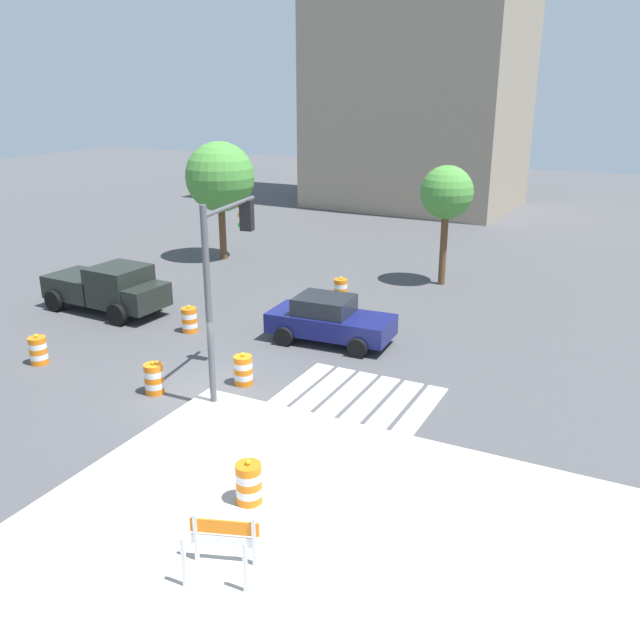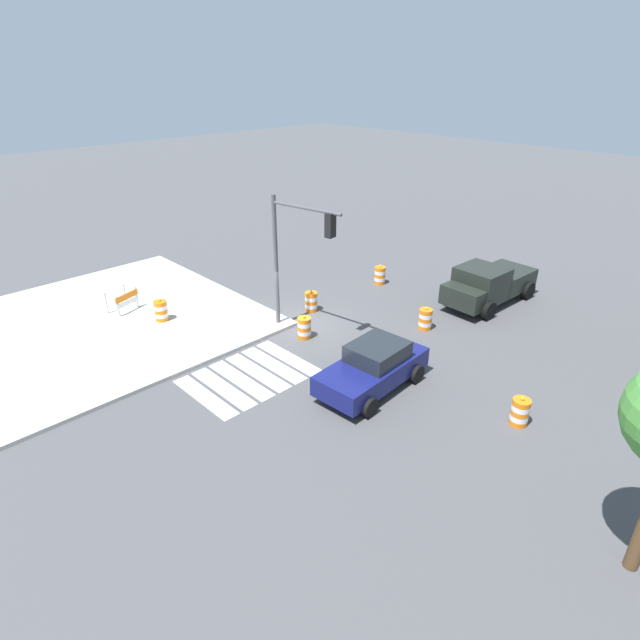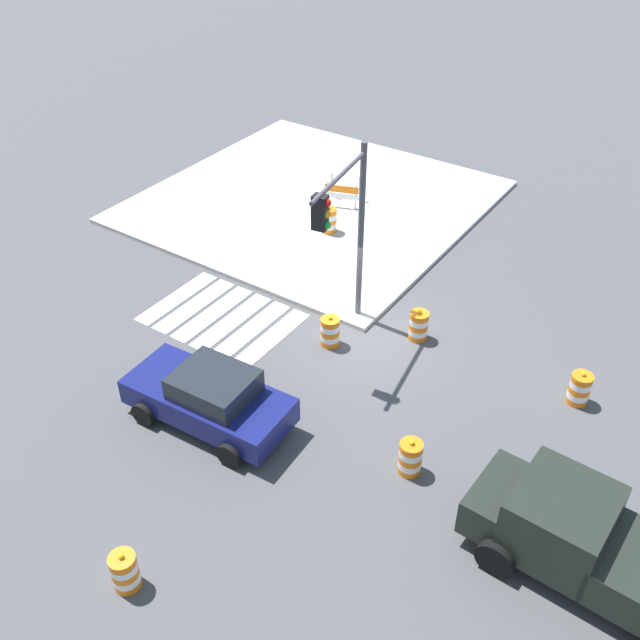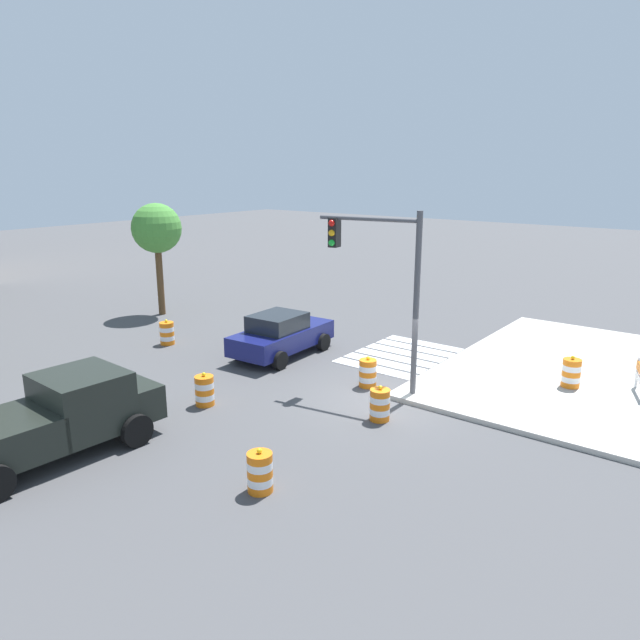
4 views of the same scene
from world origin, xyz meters
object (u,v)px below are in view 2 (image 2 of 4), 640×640
Objects in this scene: traffic_barrel_median_far at (304,328)px; traffic_barrel_on_sidewalk at (161,311)px; traffic_barrel_crosswalk_end at (311,302)px; traffic_barrel_near_corner at (425,319)px; sports_car at (373,367)px; traffic_barrel_far_curb at (520,412)px; pickup_truck at (487,285)px; traffic_light_pole at (297,243)px; traffic_barrel_median_near at (380,275)px; construction_barricade at (125,299)px.

traffic_barrel_median_far is 1.00× the size of traffic_barrel_on_sidewalk.
traffic_barrel_on_sidewalk reaches higher than traffic_barrel_crosswalk_end.
traffic_barrel_near_corner is at bearing 115.73° from traffic_barrel_crosswalk_end.
sports_car reaches higher than traffic_barrel_near_corner.
traffic_barrel_far_curb is 1.00× the size of traffic_barrel_on_sidewalk.
pickup_truck is 9.07m from traffic_barrel_median_far.
traffic_light_pole is (-0.89, -4.82, 3.10)m from sports_car.
traffic_light_pole is (-0.15, -0.49, 3.46)m from traffic_barrel_median_far.
traffic_barrel_crosswalk_end is 4.09m from traffic_light_pole.
traffic_barrel_median_far is (-0.75, -4.34, -0.36)m from sports_car.
pickup_truck is 5.34m from traffic_barrel_median_near.
traffic_barrel_far_curb is 0.19× the size of traffic_light_pole.
traffic_barrel_median_far is 0.72× the size of construction_barricade.
traffic_barrel_on_sidewalk is at bearing -56.11° from traffic_barrel_median_far.
traffic_barrel_far_curb is at bearing 107.58° from traffic_barrel_on_sidewalk.
sports_car is 0.84× the size of pickup_truck.
traffic_light_pole is (-4.38, 6.76, 3.19)m from construction_barricade.
traffic_barrel_crosswalk_end is (2.25, -4.67, 0.00)m from traffic_barrel_near_corner.
pickup_truck reaches higher than traffic_barrel_near_corner.
traffic_barrel_on_sidewalk is 6.89m from traffic_light_pole.
traffic_barrel_median_near is 12.00m from traffic_barrel_far_curb.
sports_car is at bearing 15.24° from traffic_barrel_near_corner.
traffic_barrel_far_curb is 10.02m from traffic_light_pole.
construction_barricade is (6.22, -5.56, 0.27)m from traffic_barrel_crosswalk_end.
traffic_barrel_far_curb is 16.94m from construction_barricade.
traffic_barrel_crosswalk_end is at bearing -95.60° from traffic_barrel_far_curb.
traffic_barrel_median_near is at bearing -166.49° from traffic_barrel_median_far.
sports_car is at bearing 106.75° from construction_barricade.
construction_barricade is at bearing -50.39° from traffic_barrel_near_corner.
traffic_barrel_median_far is 8.40m from construction_barricade.
construction_barricade is at bearing -73.25° from sports_car.
sports_car is 4.31× the size of traffic_barrel_near_corner.
sports_car is 4.42m from traffic_barrel_median_far.
traffic_light_pole is at bearing -40.32° from traffic_barrel_near_corner.
traffic_barrel_near_corner is 0.72× the size of construction_barricade.
traffic_barrel_on_sidewalk reaches higher than traffic_barrel_far_curb.
traffic_light_pole reaches higher than traffic_barrel_median_far.
traffic_barrel_near_corner is (-4.98, -1.36, -0.36)m from sports_car.
traffic_barrel_on_sidewalk reaches higher than traffic_barrel_median_near.
pickup_truck is 16.53m from construction_barricade.
traffic_barrel_near_corner is at bearing 133.28° from traffic_barrel_on_sidewalk.
sports_car is 4.31× the size of traffic_barrel_far_curb.
traffic_barrel_crosswalk_end is (6.40, -5.12, -0.52)m from pickup_truck.
traffic_barrel_crosswalk_end is 1.00× the size of traffic_barrel_on_sidewalk.
traffic_barrel_near_corner is 13.28m from construction_barricade.
traffic_barrel_near_corner is at bearing -164.76° from sports_car.
traffic_barrel_crosswalk_end and traffic_barrel_median_near have the same top height.
traffic_barrel_median_near is at bearing 160.46° from traffic_barrel_on_sidewalk.
traffic_barrel_median_far and traffic_barrel_far_curb have the same top height.
traffic_barrel_crosswalk_end is at bearing -64.27° from traffic_barrel_near_corner.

